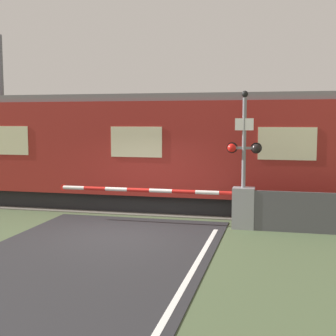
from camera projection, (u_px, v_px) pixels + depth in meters
ground_plane at (121, 234)px, 12.30m from camera, size 80.00×80.00×0.00m
track_bed at (159, 206)px, 16.12m from camera, size 36.00×3.20×0.13m
train at (149, 150)px, 16.00m from camera, size 16.60×2.89×3.82m
crossing_barrier at (226, 205)px, 13.02m from camera, size 5.79×0.44×1.14m
signal_post at (244, 151)px, 12.81m from camera, size 0.96×0.26×3.79m
catenary_pole at (1, 111)px, 19.28m from camera, size 0.20×1.90×6.44m
roadside_fence at (330, 214)px, 12.23m from camera, size 4.15×0.06×1.10m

